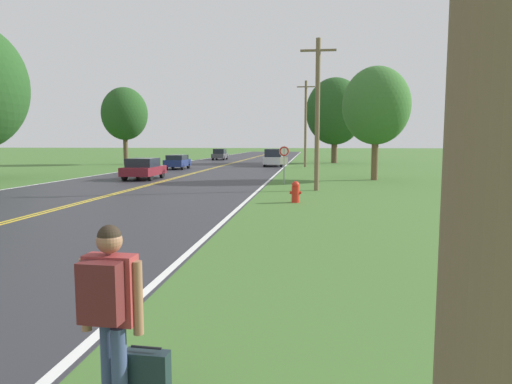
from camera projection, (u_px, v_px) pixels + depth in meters
hitchhiker_person at (109, 301)px, 4.06m from camera, size 0.60×0.44×1.75m
suitcase at (147, 381)px, 4.19m from camera, size 0.42×0.18×0.63m
fire_hydrant at (296, 192)px, 18.83m from camera, size 0.49×0.33×0.89m
traffic_sign at (284, 156)px, 26.71m from camera, size 0.60×0.10×2.26m
utility_pole_midground at (317, 113)px, 23.16m from camera, size 1.80×0.24×7.67m
utility_pole_far at (306, 123)px, 45.54m from camera, size 1.80×0.24×8.56m
tree_left_verge at (125, 114)px, 50.78m from camera, size 5.07×5.07×8.57m
tree_right_cluster at (376, 106)px, 29.68m from camera, size 4.40×4.40×7.39m
tree_far_back at (335, 111)px, 54.32m from camera, size 6.90×6.90×10.13m
car_maroon_sedan_nearest at (144, 168)px, 30.51m from camera, size 2.01×4.01×1.43m
car_dark_blue_hatchback_approaching at (177, 161)px, 42.29m from camera, size 1.83×3.75×1.32m
car_silver_van_mid_near at (273, 157)px, 47.58m from camera, size 2.14×4.76×1.80m
car_dark_grey_sedan_mid_far at (220, 154)px, 64.91m from camera, size 1.81×4.33×1.58m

